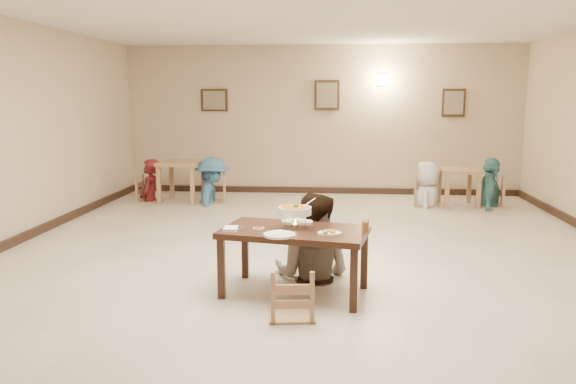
# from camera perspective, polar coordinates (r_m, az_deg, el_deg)

# --- Properties ---
(floor) EXTENTS (10.00, 10.00, 0.00)m
(floor) POSITION_cam_1_polar(r_m,az_deg,el_deg) (6.78, 2.19, -7.17)
(floor) COLOR beige
(floor) RESTS_ON ground
(ceiling) EXTENTS (10.00, 10.00, 0.00)m
(ceiling) POSITION_cam_1_polar(r_m,az_deg,el_deg) (6.58, 2.36, 18.73)
(ceiling) COLOR silver
(ceiling) RESTS_ON wall_back
(wall_back) EXTENTS (10.00, 0.00, 10.00)m
(wall_back) POSITION_cam_1_polar(r_m,az_deg,el_deg) (11.50, 3.45, 7.30)
(wall_back) COLOR #C3AD91
(wall_back) RESTS_ON floor
(wall_front) EXTENTS (10.00, 0.00, 10.00)m
(wall_front) POSITION_cam_1_polar(r_m,az_deg,el_deg) (1.58, -6.31, -7.10)
(wall_front) COLOR #C3AD91
(wall_front) RESTS_ON floor
(baseboard_back) EXTENTS (8.00, 0.06, 0.12)m
(baseboard_back) POSITION_cam_1_polar(r_m,az_deg,el_deg) (11.62, 3.37, 0.18)
(baseboard_back) COLOR black
(baseboard_back) RESTS_ON floor
(picture_a) EXTENTS (0.55, 0.04, 0.45)m
(picture_a) POSITION_cam_1_polar(r_m,az_deg,el_deg) (11.71, -7.50, 9.23)
(picture_a) COLOR #332113
(picture_a) RESTS_ON wall_back
(picture_b) EXTENTS (0.50, 0.04, 0.60)m
(picture_b) POSITION_cam_1_polar(r_m,az_deg,el_deg) (11.45, 3.98, 9.79)
(picture_b) COLOR #332113
(picture_b) RESTS_ON wall_back
(picture_c) EXTENTS (0.45, 0.04, 0.55)m
(picture_c) POSITION_cam_1_polar(r_m,az_deg,el_deg) (11.67, 16.48, 8.68)
(picture_c) COLOR #332113
(picture_c) RESTS_ON wall_back
(wall_sconce) EXTENTS (0.16, 0.05, 0.22)m
(wall_sconce) POSITION_cam_1_polar(r_m,az_deg,el_deg) (11.49, 9.59, 11.17)
(wall_sconce) COLOR #FFD88C
(wall_sconce) RESTS_ON wall_back
(main_table) EXTENTS (1.55, 1.05, 0.67)m
(main_table) POSITION_cam_1_polar(r_m,az_deg,el_deg) (5.59, 0.68, -4.56)
(main_table) COLOR #331A10
(main_table) RESTS_ON floor
(chair_far) EXTENTS (0.41, 0.41, 0.87)m
(chair_far) POSITION_cam_1_polar(r_m,az_deg,el_deg) (6.26, 2.49, -4.49)
(chair_far) COLOR tan
(chair_far) RESTS_ON floor
(chair_near) EXTENTS (0.41, 0.41, 0.88)m
(chair_near) POSITION_cam_1_polar(r_m,az_deg,el_deg) (5.06, 0.35, -7.86)
(chair_near) COLOR tan
(chair_near) RESTS_ON floor
(main_diner) EXTENTS (1.06, 0.92, 1.87)m
(main_diner) POSITION_cam_1_polar(r_m,az_deg,el_deg) (6.06, 2.55, -0.10)
(main_diner) COLOR gray
(main_diner) RESTS_ON floor
(curry_warmer) EXTENTS (0.37, 0.33, 0.30)m
(curry_warmer) POSITION_cam_1_polar(r_m,az_deg,el_deg) (5.58, 0.70, -1.93)
(curry_warmer) COLOR silver
(curry_warmer) RESTS_ON main_table
(rice_plate_far) EXTENTS (0.32, 0.32, 0.07)m
(rice_plate_far) POSITION_cam_1_polar(r_m,az_deg,el_deg) (5.82, 0.95, -3.03)
(rice_plate_far) COLOR white
(rice_plate_far) RESTS_ON main_table
(rice_plate_near) EXTENTS (0.30, 0.30, 0.07)m
(rice_plate_near) POSITION_cam_1_polar(r_m,az_deg,el_deg) (5.29, -0.89, -4.33)
(rice_plate_near) COLOR white
(rice_plate_near) RESTS_ON main_table
(fried_plate) EXTENTS (0.23, 0.23, 0.05)m
(fried_plate) POSITION_cam_1_polar(r_m,az_deg,el_deg) (5.37, 4.24, -4.13)
(fried_plate) COLOR white
(fried_plate) RESTS_ON main_table
(chili_dish) EXTENTS (0.11, 0.11, 0.02)m
(chili_dish) POSITION_cam_1_polar(r_m,az_deg,el_deg) (5.56, -3.01, -3.69)
(chili_dish) COLOR white
(chili_dish) RESTS_ON main_table
(napkin_cutlery) EXTENTS (0.17, 0.27, 0.03)m
(napkin_cutlery) POSITION_cam_1_polar(r_m,az_deg,el_deg) (5.54, -5.80, -3.74)
(napkin_cutlery) COLOR white
(napkin_cutlery) RESTS_ON main_table
(drink_glass) EXTENTS (0.07, 0.07, 0.14)m
(drink_glass) POSITION_cam_1_polar(r_m,az_deg,el_deg) (5.46, 7.88, -3.44)
(drink_glass) COLOR white
(drink_glass) RESTS_ON main_table
(bg_table_left) EXTENTS (0.83, 0.83, 0.77)m
(bg_table_left) POSITION_cam_1_polar(r_m,az_deg,el_deg) (10.74, -10.79, 2.33)
(bg_table_left) COLOR #A37B58
(bg_table_left) RESTS_ON floor
(bg_table_right) EXTENTS (0.72, 0.72, 0.68)m
(bg_table_right) POSITION_cam_1_polar(r_m,az_deg,el_deg) (10.63, 16.98, 1.53)
(bg_table_right) COLOR #A37B58
(bg_table_right) RESTS_ON floor
(bg_chair_ll) EXTENTS (0.43, 0.43, 0.92)m
(bg_chair_ll) POSITION_cam_1_polar(r_m,az_deg,el_deg) (10.89, -13.89, 1.41)
(bg_chair_ll) COLOR tan
(bg_chair_ll) RESTS_ON floor
(bg_chair_lr) EXTENTS (0.48, 0.48, 1.03)m
(bg_chair_lr) POSITION_cam_1_polar(r_m,az_deg,el_deg) (10.56, -7.70, 1.64)
(bg_chair_lr) COLOR tan
(bg_chair_lr) RESTS_ON floor
(bg_chair_rl) EXTENTS (0.45, 0.45, 0.96)m
(bg_chair_rl) POSITION_cam_1_polar(r_m,az_deg,el_deg) (10.50, 14.03, 1.21)
(bg_chair_rl) COLOR tan
(bg_chair_rl) RESTS_ON floor
(bg_chair_rr) EXTENTS (0.49, 0.49, 1.03)m
(bg_chair_rr) POSITION_cam_1_polar(r_m,az_deg,el_deg) (10.75, 19.90, 1.31)
(bg_chair_rr) COLOR tan
(bg_chair_rr) RESTS_ON floor
(bg_diner_a) EXTENTS (0.42, 0.61, 1.63)m
(bg_diner_a) POSITION_cam_1_polar(r_m,az_deg,el_deg) (10.85, -13.96, 3.26)
(bg_diner_a) COLOR #591418
(bg_diner_a) RESTS_ON floor
(bg_diner_b) EXTENTS (0.77, 1.19, 1.74)m
(bg_diner_b) POSITION_cam_1_polar(r_m,az_deg,el_deg) (10.52, -7.74, 3.57)
(bg_diner_b) COLOR teal
(bg_diner_b) RESTS_ON floor
(bg_diner_c) EXTENTS (0.69, 0.89, 1.62)m
(bg_diner_c) POSITION_cam_1_polar(r_m,az_deg,el_deg) (10.45, 14.10, 3.01)
(bg_diner_c) COLOR silver
(bg_diner_c) RESTS_ON floor
(bg_diner_d) EXTENTS (0.70, 1.12, 1.78)m
(bg_diner_d) POSITION_cam_1_polar(r_m,az_deg,el_deg) (10.70, 20.02, 3.29)
(bg_diner_d) COLOR teal
(bg_diner_d) RESTS_ON floor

